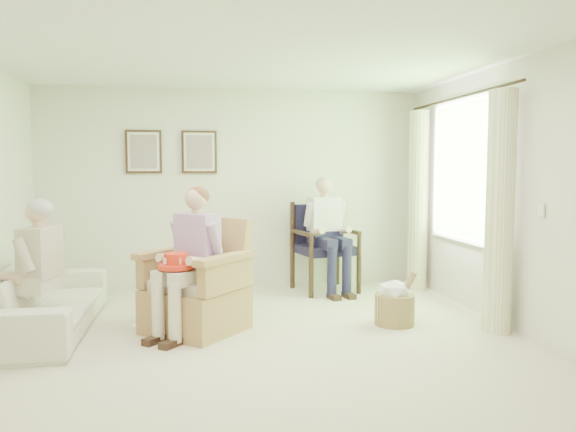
{
  "coord_description": "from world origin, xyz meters",
  "views": [
    {
      "loc": [
        -0.55,
        -4.67,
        1.57
      ],
      "look_at": [
        0.48,
        1.33,
        1.05
      ],
      "focal_mm": 35.0,
      "sensor_mm": 36.0,
      "label": 1
    }
  ],
  "objects_px": {
    "wicker_armchair": "(195,295)",
    "red_hat": "(176,262)",
    "sofa": "(46,300)",
    "wood_armchair": "(323,243)",
    "hatbox": "(395,302)",
    "person_sofa": "(35,263)",
    "person_wicker": "(195,250)",
    "person_dark": "(327,225)"
  },
  "relations": [
    {
      "from": "sofa",
      "to": "person_sofa",
      "type": "xyz_separation_m",
      "value": [
        0.0,
        -0.33,
        0.42
      ]
    },
    {
      "from": "hatbox",
      "to": "person_sofa",
      "type": "bearing_deg",
      "value": 179.65
    },
    {
      "from": "wood_armchair",
      "to": "person_sofa",
      "type": "xyz_separation_m",
      "value": [
        -3.07,
        -1.73,
        0.12
      ]
    },
    {
      "from": "person_dark",
      "to": "red_hat",
      "type": "xyz_separation_m",
      "value": [
        -1.82,
        -1.7,
        -0.14
      ]
    },
    {
      "from": "red_hat",
      "to": "sofa",
      "type": "bearing_deg",
      "value": 158.82
    },
    {
      "from": "person_sofa",
      "to": "red_hat",
      "type": "distance_m",
      "value": 1.26
    },
    {
      "from": "wicker_armchair",
      "to": "wood_armchair",
      "type": "xyz_separation_m",
      "value": [
        1.65,
        1.6,
        0.26
      ]
    },
    {
      "from": "person_wicker",
      "to": "hatbox",
      "type": "height_order",
      "value": "person_wicker"
    },
    {
      "from": "wood_armchair",
      "to": "hatbox",
      "type": "distance_m",
      "value": 1.82
    },
    {
      "from": "sofa",
      "to": "red_hat",
      "type": "distance_m",
      "value": 1.4
    },
    {
      "from": "wood_armchair",
      "to": "red_hat",
      "type": "distance_m",
      "value": 2.62
    },
    {
      "from": "sofa",
      "to": "person_wicker",
      "type": "bearing_deg",
      "value": -103.57
    },
    {
      "from": "wood_armchair",
      "to": "person_sofa",
      "type": "distance_m",
      "value": 3.52
    },
    {
      "from": "person_sofa",
      "to": "hatbox",
      "type": "height_order",
      "value": "person_sofa"
    },
    {
      "from": "person_sofa",
      "to": "hatbox",
      "type": "distance_m",
      "value": 3.43
    },
    {
      "from": "person_dark",
      "to": "hatbox",
      "type": "relative_size",
      "value": 2.46
    },
    {
      "from": "wicker_armchair",
      "to": "red_hat",
      "type": "relative_size",
      "value": 3.23
    },
    {
      "from": "sofa",
      "to": "wicker_armchair",
      "type": "bearing_deg",
      "value": -98.04
    },
    {
      "from": "wicker_armchair",
      "to": "red_hat",
      "type": "height_order",
      "value": "wicker_armchair"
    },
    {
      "from": "wicker_armchair",
      "to": "person_sofa",
      "type": "distance_m",
      "value": 1.48
    },
    {
      "from": "person_dark",
      "to": "person_sofa",
      "type": "xyz_separation_m",
      "value": [
        -3.07,
        -1.55,
        -0.13
      ]
    },
    {
      "from": "hatbox",
      "to": "person_wicker",
      "type": "bearing_deg",
      "value": 179.71
    },
    {
      "from": "sofa",
      "to": "hatbox",
      "type": "height_order",
      "value": "sofa"
    },
    {
      "from": "wicker_armchair",
      "to": "person_dark",
      "type": "xyz_separation_m",
      "value": [
        1.65,
        1.42,
        0.52
      ]
    },
    {
      "from": "person_sofa",
      "to": "red_hat",
      "type": "relative_size",
      "value": 3.81
    },
    {
      "from": "wood_armchair",
      "to": "person_sofa",
      "type": "relative_size",
      "value": 0.87
    },
    {
      "from": "wicker_armchair",
      "to": "person_dark",
      "type": "relative_size",
      "value": 0.75
    },
    {
      "from": "person_dark",
      "to": "red_hat",
      "type": "distance_m",
      "value": 2.49
    },
    {
      "from": "wood_armchair",
      "to": "hatbox",
      "type": "xyz_separation_m",
      "value": [
        0.32,
        -1.75,
        -0.38
      ]
    },
    {
      "from": "wood_armchair",
      "to": "red_hat",
      "type": "xyz_separation_m",
      "value": [
        -1.82,
        -1.88,
        0.11
      ]
    },
    {
      "from": "person_dark",
      "to": "wicker_armchair",
      "type": "bearing_deg",
      "value": -150.87
    },
    {
      "from": "sofa",
      "to": "hatbox",
      "type": "relative_size",
      "value": 3.59
    },
    {
      "from": "wood_armchair",
      "to": "sofa",
      "type": "distance_m",
      "value": 3.38
    },
    {
      "from": "wicker_armchair",
      "to": "wood_armchair",
      "type": "bearing_deg",
      "value": 84.52
    },
    {
      "from": "wicker_armchair",
      "to": "person_wicker",
      "type": "relative_size",
      "value": 0.79
    },
    {
      "from": "red_hat",
      "to": "wood_armchair",
      "type": "bearing_deg",
      "value": 45.99
    },
    {
      "from": "person_wicker",
      "to": "person_dark",
      "type": "relative_size",
      "value": 0.95
    },
    {
      "from": "wood_armchair",
      "to": "hatbox",
      "type": "height_order",
      "value": "wood_armchair"
    },
    {
      "from": "hatbox",
      "to": "sofa",
      "type": "bearing_deg",
      "value": 174.07
    },
    {
      "from": "wicker_armchair",
      "to": "red_hat",
      "type": "xyz_separation_m",
      "value": [
        -0.17,
        -0.28,
        0.37
      ]
    },
    {
      "from": "person_wicker",
      "to": "sofa",
      "type": "bearing_deg",
      "value": -153.14
    },
    {
      "from": "wood_armchair",
      "to": "person_dark",
      "type": "relative_size",
      "value": 0.77
    }
  ]
}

